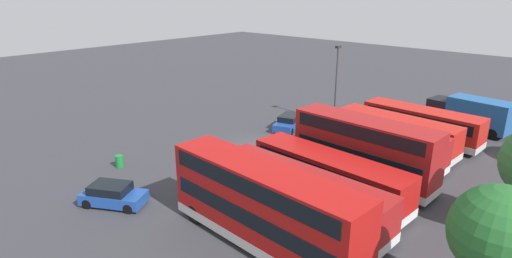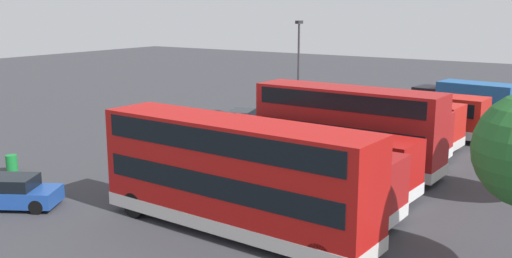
# 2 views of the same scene
# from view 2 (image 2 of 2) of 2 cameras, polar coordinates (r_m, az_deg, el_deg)

# --- Properties ---
(ground_plane) EXTENTS (140.00, 140.00, 0.00)m
(ground_plane) POSITION_cam_2_polar(r_m,az_deg,el_deg) (38.04, -5.80, -1.57)
(ground_plane) COLOR #38383D
(bus_single_deck_near_end) EXTENTS (2.99, 10.44, 2.95)m
(bus_single_deck_near_end) POSITION_cam_2_polar(r_m,az_deg,el_deg) (42.24, 14.82, 1.69)
(bus_single_deck_near_end) COLOR red
(bus_single_deck_near_end) RESTS_ON ground
(bus_single_deck_second) EXTENTS (3.10, 10.33, 2.95)m
(bus_single_deck_second) POSITION_cam_2_polar(r_m,az_deg,el_deg) (38.92, 12.19, 0.97)
(bus_single_deck_second) COLOR red
(bus_single_deck_second) RESTS_ON ground
(bus_single_deck_third) EXTENTS (2.74, 10.78, 2.95)m
(bus_single_deck_third) POSITION_cam_2_polar(r_m,az_deg,el_deg) (35.91, 10.05, 0.15)
(bus_single_deck_third) COLOR #A51919
(bus_single_deck_third) RESTS_ON ground
(bus_double_decker_fourth) EXTENTS (2.88, 10.50, 4.55)m
(bus_double_decker_fourth) POSITION_cam_2_polar(r_m,az_deg,el_deg) (32.02, 8.93, 0.27)
(bus_double_decker_fourth) COLOR #A51919
(bus_double_decker_fourth) RESTS_ON ground
(bus_single_deck_fifth) EXTENTS (3.15, 11.16, 2.95)m
(bus_single_deck_fifth) POSITION_cam_2_polar(r_m,az_deg,el_deg) (28.95, 5.12, -2.54)
(bus_single_deck_fifth) COLOR #B71411
(bus_single_deck_fifth) RESTS_ON ground
(bus_single_deck_sixth) EXTENTS (2.84, 11.62, 2.95)m
(bus_single_deck_sixth) POSITION_cam_2_polar(r_m,az_deg,el_deg) (26.13, 1.89, -4.09)
(bus_single_deck_sixth) COLOR #A51919
(bus_single_deck_sixth) RESTS_ON ground
(bus_double_decker_seventh) EXTENTS (3.09, 12.04, 4.55)m
(bus_double_decker_seventh) POSITION_cam_2_polar(r_m,az_deg,el_deg) (22.73, -2.19, -4.38)
(bus_double_decker_seventh) COLOR #B71411
(bus_double_decker_seventh) RESTS_ON ground
(box_truck_blue) EXTENTS (3.36, 7.74, 3.20)m
(box_truck_blue) POSITION_cam_2_polar(r_m,az_deg,el_deg) (47.41, 19.85, 2.56)
(box_truck_blue) COLOR #235999
(box_truck_blue) RESTS_ON ground
(car_hatchback_silver) EXTENTS (3.57, 4.37, 1.43)m
(car_hatchback_silver) POSITION_cam_2_polar(r_m,az_deg,el_deg) (28.30, -22.84, -5.74)
(car_hatchback_silver) COLOR #1E479E
(car_hatchback_silver) RESTS_ON ground
(car_small_green) EXTENTS (4.31, 2.91, 1.43)m
(car_small_green) POSITION_cam_2_polar(r_m,az_deg,el_deg) (42.39, -1.53, 0.85)
(car_small_green) COLOR #1E479E
(car_small_green) RESTS_ON ground
(lamp_post_tall) EXTENTS (0.70, 0.30, 7.80)m
(lamp_post_tall) POSITION_cam_2_polar(r_m,az_deg,el_deg) (44.86, 4.19, 6.44)
(lamp_post_tall) COLOR #38383D
(lamp_post_tall) RESTS_ON ground
(waste_bin_yellow) EXTENTS (0.60, 0.60, 0.95)m
(waste_bin_yellow) POSITION_cam_2_polar(r_m,az_deg,el_deg) (34.26, -22.83, -3.15)
(waste_bin_yellow) COLOR #197F33
(waste_bin_yellow) RESTS_ON ground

